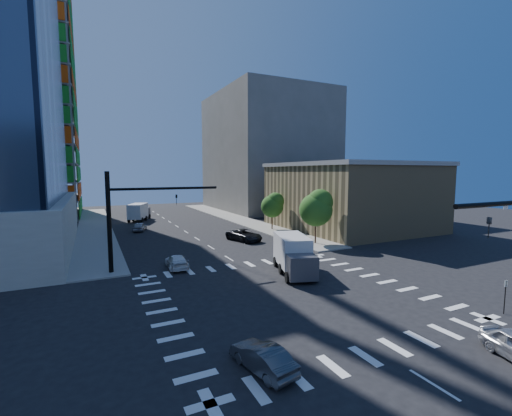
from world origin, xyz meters
TOP-DOWN VIEW (x-y plane):
  - ground at (0.00, 0.00)m, footprint 160.00×160.00m
  - road_markings at (0.00, 0.00)m, footprint 20.00×20.00m
  - sidewalk_ne at (12.50, 40.00)m, footprint 5.00×60.00m
  - sidewalk_nw at (-12.50, 40.00)m, footprint 5.00×60.00m
  - construction_building at (-27.41, 61.93)m, footprint 25.16×34.50m
  - commercial_building at (25.00, 22.00)m, footprint 20.50×22.50m
  - bg_building_ne at (27.00, 55.00)m, footprint 24.00×30.00m
  - signal_mast_nw at (-10.00, 11.50)m, footprint 10.20×0.40m
  - tree_south at (12.63, 13.90)m, footprint 4.16×4.16m
  - tree_north at (12.93, 25.90)m, footprint 3.54×3.52m
  - no_parking_sign at (10.70, -9.00)m, footprint 0.30×0.06m
  - car_nb_far at (5.23, 19.84)m, footprint 3.95×5.98m
  - car_sb_near at (-5.79, 10.77)m, footprint 1.96×4.39m
  - car_sb_mid at (-6.24, 33.94)m, footprint 2.82×4.37m
  - car_sb_cross at (-6.11, -7.86)m, footprint 1.98×3.89m
  - box_truck_near at (3.26, 4.26)m, footprint 4.48×6.81m
  - box_truck_far at (-4.71, 46.11)m, footprint 4.92×6.76m

SIDE VIEW (x-z plane):
  - ground at x=0.00m, z-range 0.00..0.00m
  - road_markings at x=0.00m, z-range 0.00..0.01m
  - sidewalk_ne at x=12.50m, z-range 0.00..0.15m
  - sidewalk_nw at x=-12.50m, z-range 0.00..0.15m
  - car_sb_cross at x=-6.11m, z-range 0.00..1.22m
  - car_sb_near at x=-5.79m, z-range 0.00..1.25m
  - car_sb_mid at x=-6.24m, z-range 0.00..1.38m
  - car_nb_far at x=5.23m, z-range 0.00..1.53m
  - no_parking_sign at x=10.70m, z-range 0.28..2.48m
  - box_truck_far at x=-4.71m, z-range -0.19..3.08m
  - box_truck_near at x=3.26m, z-range -0.19..3.11m
  - tree_north at x=12.93m, z-range 1.10..6.88m
  - tree_south at x=12.63m, z-range 1.27..8.10m
  - commercial_building at x=25.00m, z-range 0.01..10.61m
  - signal_mast_nw at x=-10.00m, z-range 0.99..9.99m
  - bg_building_ne at x=27.00m, z-range 0.00..28.00m
  - construction_building at x=-27.41m, z-range -10.69..59.91m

